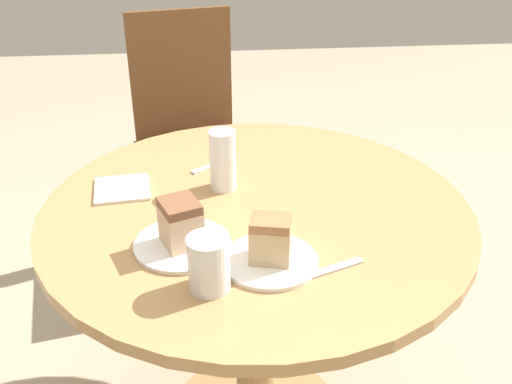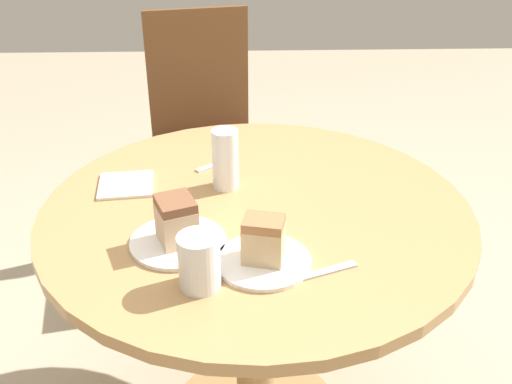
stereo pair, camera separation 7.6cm
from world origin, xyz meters
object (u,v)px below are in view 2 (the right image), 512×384
plate_far (178,242)px  glass_lemonade (225,162)px  cake_slice_near (263,240)px  plate_near (263,261)px  glass_water (199,264)px  chair (206,140)px  cake_slice_far (176,220)px

plate_far → glass_lemonade: (0.10, 0.26, 0.07)m
cake_slice_near → plate_near: bearing=-82.0°
plate_far → glass_water: bearing=-69.2°
plate_far → chair: bearing=89.7°
glass_lemonade → glass_water: bearing=-96.4°
chair → glass_water: size_ratio=8.81×
plate_near → glass_lemonade: 0.35m
cake_slice_near → glass_water: glass_water is taller
cake_slice_near → cake_slice_far: size_ratio=0.90×
cake_slice_far → glass_water: bearing=-69.2°
cake_slice_near → chair: bearing=98.5°
plate_near → glass_water: glass_water is taller
chair → glass_lemonade: (0.09, -0.84, 0.32)m
cake_slice_far → glass_water: glass_water is taller
chair → plate_near: size_ratio=4.98×
glass_water → plate_far: bearing=110.8°
plate_near → cake_slice_near: cake_slice_near is taller
cake_slice_far → plate_far: bearing=135.0°
cake_slice_near → glass_lemonade: size_ratio=0.63×
cake_slice_near → cake_slice_far: bearing=157.0°
glass_lemonade → cake_slice_far: bearing=-111.5°
glass_water → chair: bearing=92.3°
glass_lemonade → plate_near: bearing=-76.3°
plate_near → glass_lemonade: glass_lemonade is taller
chair → cake_slice_far: chair is taller
cake_slice_near → glass_water: bearing=-151.3°
chair → cake_slice_near: (0.18, -1.17, 0.30)m
plate_far → cake_slice_far: 0.06m
plate_near → cake_slice_near: (-0.00, 0.00, 0.05)m
cake_slice_near → glass_water: 0.14m
cake_slice_near → cake_slice_far: (-0.18, 0.08, 0.00)m
plate_far → cake_slice_near: (0.18, -0.08, 0.05)m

